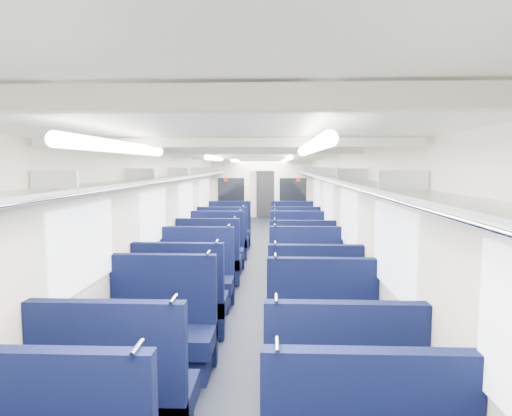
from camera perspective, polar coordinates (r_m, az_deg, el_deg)
floor at (r=9.29m, az=0.21°, el=-7.82°), size 2.80×18.00×0.01m
ceiling at (r=9.04m, az=0.22°, el=6.84°), size 2.80×18.00×0.01m
wall_left at (r=9.25m, az=-8.49°, el=-0.55°), size 0.02×18.00×2.35m
dado_left at (r=9.37m, az=-8.33°, el=-5.57°), size 0.03×17.90×0.70m
wall_right at (r=9.15m, az=9.01°, el=-0.62°), size 0.02×18.00×2.35m
dado_right at (r=9.27m, az=8.84°, el=-5.70°), size 0.03×17.90×0.70m
wall_far at (r=18.06m, az=1.27°, el=2.49°), size 2.80×0.02×2.35m
luggage_rack_left at (r=9.16m, az=-7.41°, el=4.42°), size 0.36×17.40×0.18m
luggage_rack_right at (r=9.07m, az=7.92°, el=4.40°), size 0.36×17.40×0.18m
windows at (r=8.61m, az=0.10°, el=0.70°), size 2.78×15.60×0.75m
ceiling_fittings at (r=8.78m, az=0.15°, el=6.47°), size 2.70×16.06×0.11m
end_door at (r=18.01m, az=1.26°, el=1.92°), size 0.75×0.06×2.00m
bulkhead at (r=12.39m, az=0.78°, el=1.33°), size 2.80×0.10×2.35m
seat_4 at (r=3.71m, az=-17.71°, el=-23.16°), size 1.13×0.62×1.25m
seat_5 at (r=3.60m, az=10.92°, el=-23.98°), size 1.13×0.62×1.25m
seat_6 at (r=4.82m, az=-12.29°, el=-16.06°), size 1.13×0.62×1.25m
seat_7 at (r=4.60m, az=8.74°, el=-17.11°), size 1.13×0.62×1.25m
seat_8 at (r=5.74m, az=-9.71°, el=-12.44°), size 1.13×0.62×1.25m
seat_9 at (r=5.58m, az=7.51°, el=-12.94°), size 1.13×0.62×1.25m
seat_10 at (r=6.74m, az=-7.80°, el=-9.66°), size 1.13×0.62×1.25m
seat_11 at (r=6.76m, az=6.55°, el=-9.61°), size 1.13×0.62×1.25m
seat_12 at (r=8.03m, az=-6.10°, el=-7.16°), size 1.13×0.62×1.25m
seat_13 at (r=7.78m, az=5.98°, el=-7.58°), size 1.13×0.62×1.25m
seat_14 at (r=8.96m, az=-5.21°, el=-5.82°), size 1.13×0.62×1.25m
seat_15 at (r=8.96m, az=5.49°, el=-5.81°), size 1.13×0.62×1.25m
seat_16 at (r=10.13m, az=-4.32°, el=-4.48°), size 1.13×0.62×1.25m
seat_17 at (r=10.20m, az=5.10°, el=-4.42°), size 1.13×0.62×1.25m
seat_18 at (r=11.38m, az=-3.57°, el=-3.35°), size 1.13×0.62×1.25m
seat_19 at (r=11.38m, az=4.81°, el=-3.36°), size 1.13×0.62×1.25m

